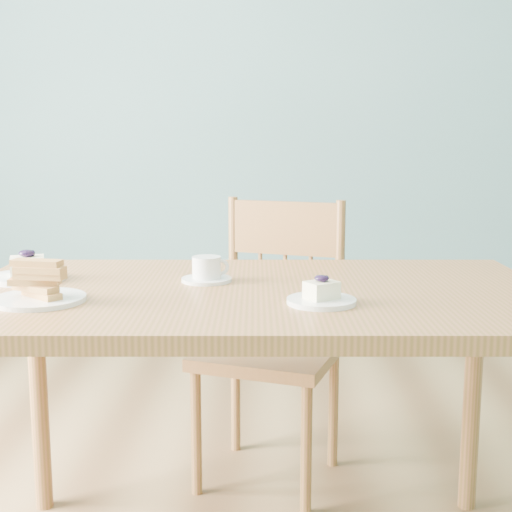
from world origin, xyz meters
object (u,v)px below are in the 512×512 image
cheesecake_plate_near (321,296)px  biscotti_plate (39,288)px  dining_chair (272,339)px  coffee_cup (207,271)px  cheesecake_plate_far (28,272)px  dining_table (255,319)px

cheesecake_plate_near → biscotti_plate: biscotti_plate is taller
dining_chair → coffee_cup: size_ratio=7.19×
cheesecake_plate_far → coffee_cup: (0.44, -0.00, 0.01)m
dining_table → cheesecake_plate_near: 0.22m
dining_chair → biscotti_plate: (-0.50, -0.68, 0.31)m
dining_chair → coffee_cup: (-0.16, -0.46, 0.30)m
coffee_cup → biscotti_plate: biscotti_plate is taller
dining_table → coffee_cup: 0.18m
cheesecake_plate_far → biscotti_plate: 0.25m
cheesecake_plate_far → biscotti_plate: biscotti_plate is taller
dining_chair → cheesecake_plate_far: 0.81m
cheesecake_plate_far → dining_table: bearing=-8.7°
cheesecake_plate_near → coffee_cup: (-0.26, 0.22, 0.01)m
dining_table → dining_chair: 0.58m
dining_table → coffee_cup: (-0.12, 0.08, 0.10)m
dining_table → cheesecake_plate_far: 0.57m
dining_table → dining_chair: bearing=84.5°
dining_table → cheesecake_plate_near: cheesecake_plate_near is taller
dining_chair → cheesecake_plate_near: dining_chair is taller
dining_chair → cheesecake_plate_far: size_ratio=4.86×
coffee_cup → biscotti_plate: size_ratio=0.62×
dining_table → dining_chair: size_ratio=1.57×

